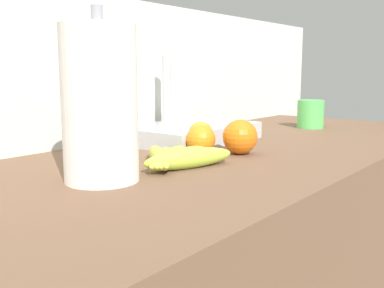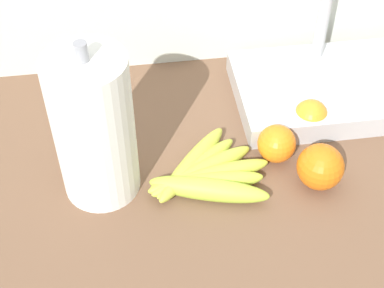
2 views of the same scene
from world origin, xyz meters
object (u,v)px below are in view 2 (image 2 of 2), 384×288
(orange_right, at_px, (310,116))
(banana_bunch, at_px, (203,176))
(paper_towel_roll, at_px, (94,128))
(orange_far_right, at_px, (277,144))
(orange_back_left, at_px, (320,167))
(sink_basin, at_px, (327,87))

(orange_right, bearing_deg, banana_bunch, -154.24)
(paper_towel_roll, bearing_deg, banana_bunch, -7.34)
(orange_far_right, distance_m, orange_back_left, 0.09)
(paper_towel_roll, height_order, sink_basin, paper_towel_roll)
(banana_bunch, xyz_separation_m, sink_basin, (0.28, 0.19, 0.01))
(banana_bunch, height_order, orange_back_left, orange_back_left)
(banana_bunch, distance_m, orange_right, 0.24)
(banana_bunch, height_order, orange_right, orange_right)
(orange_back_left, bearing_deg, orange_right, 80.47)
(banana_bunch, bearing_deg, sink_basin, 34.35)
(orange_far_right, relative_size, sink_basin, 0.19)
(banana_bunch, distance_m, orange_far_right, 0.15)
(orange_right, bearing_deg, orange_back_left, -99.53)
(banana_bunch, bearing_deg, orange_far_right, 17.33)
(orange_far_right, bearing_deg, orange_right, 37.81)
(orange_far_right, bearing_deg, sink_basin, 46.48)
(orange_far_right, bearing_deg, orange_back_left, -50.07)
(banana_bunch, relative_size, orange_right, 3.41)
(paper_towel_roll, bearing_deg, orange_right, 12.03)
(sink_basin, bearing_deg, orange_back_left, -110.49)
(orange_right, relative_size, orange_back_left, 0.80)
(paper_towel_roll, bearing_deg, orange_far_right, 3.86)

